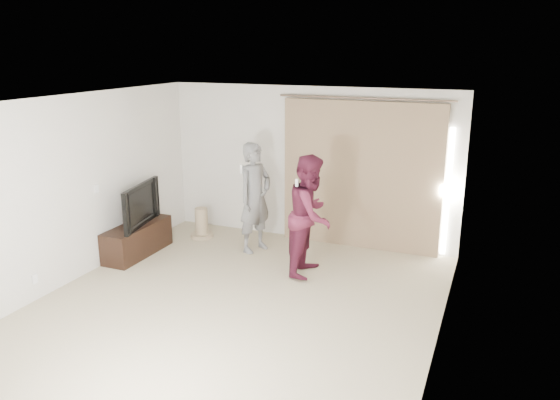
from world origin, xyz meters
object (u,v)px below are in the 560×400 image
(person_woman, at_px, (311,215))
(tv_console, at_px, (137,239))
(tv, at_px, (135,204))
(person_man, at_px, (255,198))

(person_woman, bearing_deg, tv_console, -172.64)
(tv, height_order, person_woman, person_woman)
(tv_console, xyz_separation_m, person_woman, (2.79, 0.36, 0.63))
(tv, relative_size, person_woman, 0.66)
(person_woman, bearing_deg, person_man, 154.76)
(tv_console, bearing_deg, tv, 0.00)
(tv_console, bearing_deg, person_woman, 7.36)
(tv, bearing_deg, person_woman, -93.19)
(tv_console, distance_m, tv, 0.58)
(tv_console, bearing_deg, person_man, 28.23)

